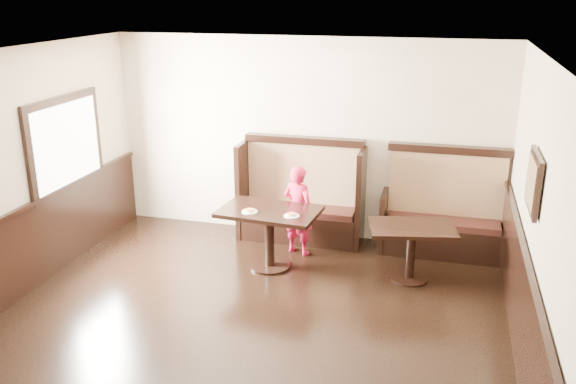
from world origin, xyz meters
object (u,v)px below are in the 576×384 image
(table_main, at_px, (269,223))
(child, at_px, (298,210))
(table_neighbor, at_px, (411,240))
(booth_neighbor, at_px, (443,219))
(booth_main, at_px, (301,203))

(table_main, distance_m, child, 0.57)
(table_neighbor, bearing_deg, table_main, 171.52)
(table_main, xyz_separation_m, table_neighbor, (1.75, 0.10, -0.07))
(table_main, xyz_separation_m, child, (0.25, 0.52, 0.01))
(booth_neighbor, height_order, table_neighbor, booth_neighbor)
(booth_neighbor, bearing_deg, table_main, -153.82)
(table_main, relative_size, table_neighbor, 1.15)
(booth_neighbor, xyz_separation_m, table_main, (-2.11, -1.04, 0.12))
(booth_main, xyz_separation_m, child, (0.08, -0.53, 0.08))
(booth_main, distance_m, table_neighbor, 1.84)
(booth_neighbor, distance_m, table_main, 2.36)
(table_neighbor, distance_m, child, 1.56)
(booth_neighbor, height_order, table_main, booth_neighbor)
(table_main, bearing_deg, booth_main, 86.19)
(booth_main, xyz_separation_m, table_main, (-0.16, -1.04, 0.07))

